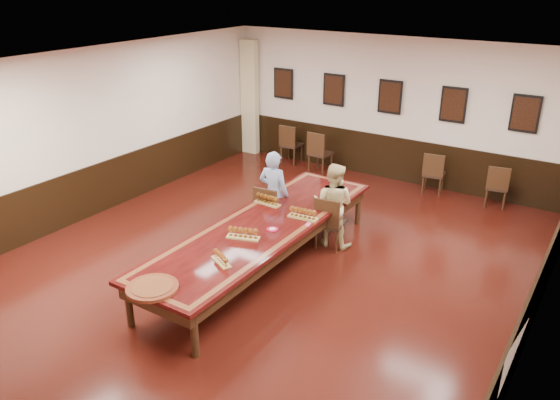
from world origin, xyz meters
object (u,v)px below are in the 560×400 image
Objects in this scene: chair_woman at (330,222)px; person_woman at (333,205)px; spare_chair_b at (320,152)px; spare_chair_d at (497,186)px; person_man at (274,194)px; chair_man at (271,211)px; spare_chair_a at (291,143)px; spare_chair_c at (434,173)px; carved_platter at (152,288)px; conference_table at (263,233)px.

person_woman is (-0.01, 0.10, 0.27)m from chair_woman.
spare_chair_b is 1.12× the size of spare_chair_d.
chair_woman is 0.95× the size of spare_chair_b.
person_man is (-3.09, -3.53, 0.34)m from spare_chair_d.
chair_man is at bearing 8.45° from person_woman.
spare_chair_a is 1.09× the size of spare_chair_d.
person_man reaches higher than spare_chair_a.
spare_chair_b is 4.00m from spare_chair_d.
spare_chair_c is at bearing -120.43° from chair_man.
carved_platter is (-0.66, -3.53, 0.30)m from chair_woman.
spare_chair_a is 1.05× the size of spare_chair_c.
spare_chair_d is (4.97, -0.08, -0.04)m from spare_chair_a.
spare_chair_c is 0.59× the size of person_man.
person_woman is (2.97, -3.40, 0.26)m from spare_chair_a.
person_woman reaches higher than carved_platter.
spare_chair_b is 3.49m from person_man.
chair_man is at bearing 39.08° from spare_chair_d.
chair_woman is 0.98× the size of spare_chair_a.
spare_chair_c is (0.67, 3.44, -0.02)m from chair_woman.
spare_chair_d is (1.98, 3.42, -0.03)m from chair_woman.
spare_chair_a is at bearing -9.43° from spare_chair_c.
person_man is 3.45m from carved_platter.
person_man reaches higher than carved_platter.
person_woman is (2.00, -3.15, 0.24)m from spare_chair_b.
spare_chair_a is 4.53m from person_woman.
spare_chair_c reaches higher than carved_platter.
spare_chair_a reaches higher than carved_platter.
spare_chair_a is at bearing -56.61° from person_woman.
spare_chair_c is (2.69, 0.19, -0.04)m from spare_chair_b.
conference_table is (-0.58, -1.21, 0.13)m from chair_woman.
spare_chair_b is 3.74m from person_woman.
person_woman is (1.08, 0.31, 0.25)m from chair_man.
spare_chair_d is 0.57× the size of person_man.
carved_platter reaches higher than conference_table.
chair_man is at bearing 117.45° from conference_table.
spare_chair_d is at bearing -128.75° from person_woman.
person_man reaches higher than spare_chair_c.
spare_chair_c is at bearing -121.20° from person_man.
chair_woman is at bearing 90.00° from person_woman.
person_man is 1.11m from person_woman.
person_man is (-0.01, 0.11, 0.30)m from chair_man.
person_man is at bearing 115.52° from conference_table.
carved_platter is (0.43, -3.32, 0.28)m from chair_man.
spare_chair_a is 0.62× the size of person_man.
spare_chair_c is 1.03× the size of spare_chair_d.
spare_chair_b is at bearing -79.39° from person_man.
spare_chair_d is 0.60× the size of person_woman.
spare_chair_c is 0.62× the size of person_woman.
spare_chair_b is (-0.92, 3.46, 0.01)m from chair_man.
spare_chair_d is at bearing 177.55° from spare_chair_a.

